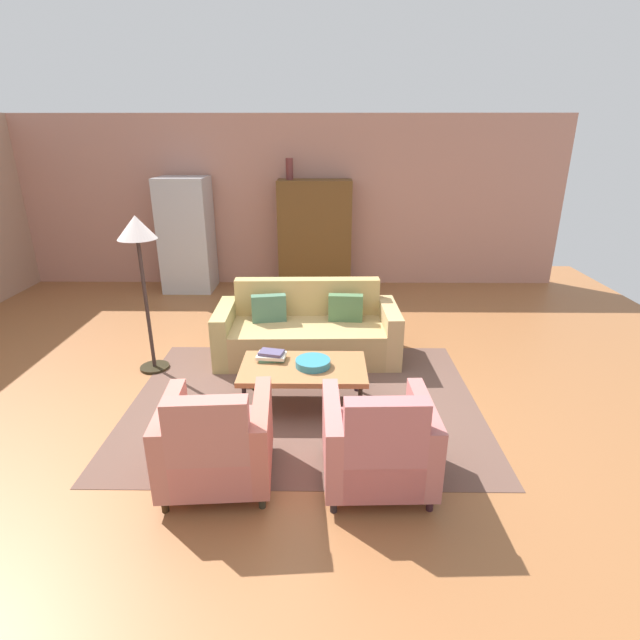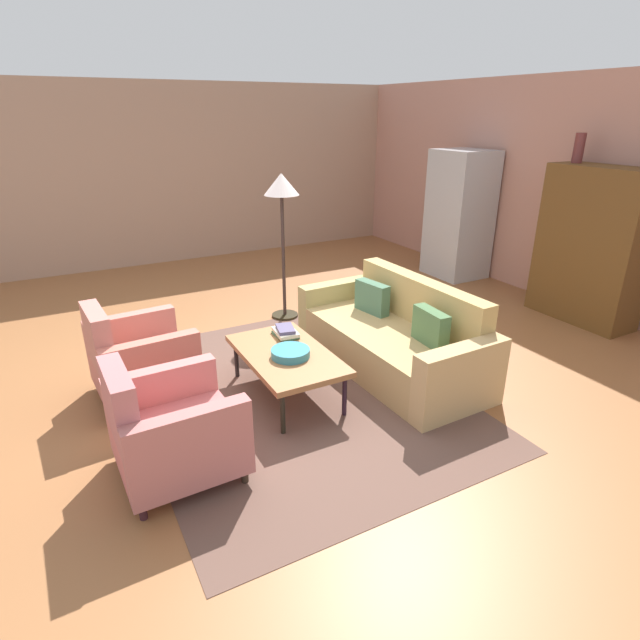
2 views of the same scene
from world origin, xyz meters
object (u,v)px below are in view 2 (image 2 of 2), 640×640
Objects in this scene: fruit_bowl at (290,353)px; vase_tall at (579,148)px; armchair_right at (167,432)px; refrigerator at (459,215)px; cabinet at (592,246)px; coffee_table at (286,356)px; couch at (396,339)px; book_stack at (286,332)px; armchair_left at (136,361)px; floor_lamp at (282,198)px.

vase_tall reaches higher than fruit_bowl.
refrigerator reaches higher than armchair_right.
vase_tall is at bearing -179.32° from cabinet.
armchair_right reaches higher than fruit_bowl.
coffee_table is 4.24m from vase_tall.
couch reaches higher than book_stack.
armchair_left is at bearing -97.01° from cabinet.
book_stack is 0.16× the size of refrigerator.
vase_tall reaches higher than book_stack.
floor_lamp is at bearing 155.98° from book_stack.
refrigerator is (-2.08, 2.63, 0.64)m from couch.
vase_tall is 0.18× the size of refrigerator.
coffee_table is at bearing 115.43° from armchair_right.
couch is at bearing 13.63° from floor_lamp.
floor_lamp reaches higher than armchair_left.
couch is 2.41× the size of armchair_right.
floor_lamp is at bearing 116.15° from armchair_left.
fruit_bowl is at bearing -60.30° from refrigerator.
armchair_left is at bearing 74.25° from couch.
coffee_table is 0.12m from fruit_bowl.
coffee_table is at bearing -90.43° from cabinet.
armchair_right is 3.22m from floor_lamp.
refrigerator is (-2.11, -0.10, 0.03)m from cabinet.
cabinet reaches higher than floor_lamp.
armchair_left is at bearing -117.04° from coffee_table.
coffee_table is 0.70× the size of floor_lamp.
cabinet is at bearing 90.91° from fruit_bowl.
armchair_left and armchair_right have the same top height.
armchair_right is at bearing -39.75° from floor_lamp.
floor_lamp is (-1.13, 1.93, 1.10)m from armchair_left.
armchair_left is at bearing -120.51° from fruit_bowl.
coffee_table is 1.36× the size of armchair_right.
fruit_bowl is (-0.51, 1.17, 0.11)m from armchair_right.
floor_lamp is (0.36, -3.04, 0.52)m from refrigerator.
cabinet is (0.03, 2.73, 0.61)m from couch.
vase_tall is (-0.46, 3.91, 1.51)m from fruit_bowl.
armchair_left is 1.34m from book_stack.
cabinet reaches higher than book_stack.
coffee_table is at bearing 58.85° from armchair_left.
couch is at bearing 71.74° from armchair_left.
floor_lamp is at bearing 138.37° from armchair_right.
book_stack is 4.10m from refrigerator.
couch is at bearing -51.62° from refrigerator.
floor_lamp reaches higher than couch.
cabinet is 3.65m from floor_lamp.
vase_tall reaches higher than armchair_right.
coffee_table is 0.65× the size of refrigerator.
couch is at bearing 102.54° from armchair_right.
refrigerator is at bearing -53.22° from couch.
fruit_bowl is at bearing 55.38° from armchair_left.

